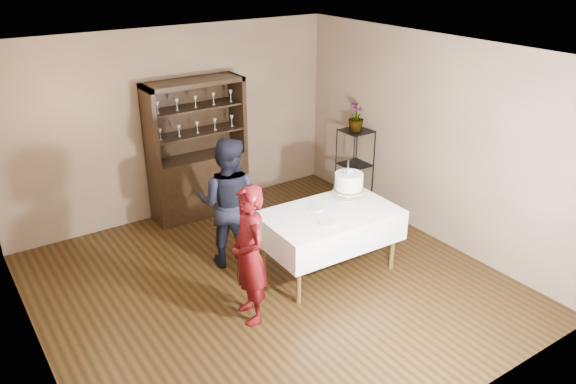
% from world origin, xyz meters
% --- Properties ---
extents(floor, '(5.00, 5.00, 0.00)m').
position_xyz_m(floor, '(0.00, 0.00, 0.00)').
color(floor, black).
rests_on(floor, ground).
extents(ceiling, '(5.00, 5.00, 0.00)m').
position_xyz_m(ceiling, '(0.00, 0.00, 2.70)').
color(ceiling, white).
rests_on(ceiling, back_wall).
extents(back_wall, '(5.00, 0.02, 2.70)m').
position_xyz_m(back_wall, '(0.00, 2.50, 1.35)').
color(back_wall, brown).
rests_on(back_wall, floor).
extents(wall_left, '(0.02, 5.00, 2.70)m').
position_xyz_m(wall_left, '(-2.50, 0.00, 1.35)').
color(wall_left, brown).
rests_on(wall_left, floor).
extents(wall_right, '(0.02, 5.00, 2.70)m').
position_xyz_m(wall_right, '(2.50, 0.00, 1.35)').
color(wall_right, brown).
rests_on(wall_right, floor).
extents(china_hutch, '(1.40, 0.48, 2.00)m').
position_xyz_m(china_hutch, '(0.20, 2.25, 0.66)').
color(china_hutch, black).
rests_on(china_hutch, floor).
extents(plant_etagere, '(0.42, 0.42, 1.20)m').
position_xyz_m(plant_etagere, '(2.28, 1.20, 0.65)').
color(plant_etagere, black).
rests_on(plant_etagere, floor).
extents(cake_table, '(1.63, 1.03, 0.80)m').
position_xyz_m(cake_table, '(0.77, -0.12, 0.61)').
color(cake_table, white).
rests_on(cake_table, floor).
extents(woman, '(0.44, 0.60, 1.53)m').
position_xyz_m(woman, '(-0.50, -0.40, 0.77)').
color(woman, '#3A0511').
rests_on(woman, floor).
extents(man, '(1.01, 1.00, 1.65)m').
position_xyz_m(man, '(-0.12, 0.74, 0.82)').
color(man, black).
rests_on(man, floor).
extents(cake, '(0.39, 0.39, 0.54)m').
position_xyz_m(cake, '(1.18, 0.05, 1.01)').
color(cake, white).
rests_on(cake, cake_table).
extents(plate_near, '(0.22, 0.22, 0.01)m').
position_xyz_m(plate_near, '(0.57, -0.35, 0.81)').
color(plate_near, white).
rests_on(plate_near, cake_table).
extents(plate_far, '(0.21, 0.21, 0.01)m').
position_xyz_m(plate_far, '(0.68, 0.03, 0.81)').
color(plate_far, white).
rests_on(plate_far, cake_table).
extents(potted_plant, '(0.32, 0.32, 0.42)m').
position_xyz_m(potted_plant, '(2.26, 1.20, 1.40)').
color(potted_plant, '#496A32').
rests_on(potted_plant, plant_etagere).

